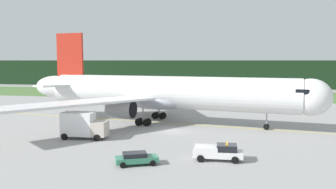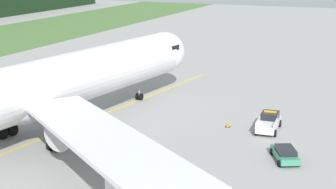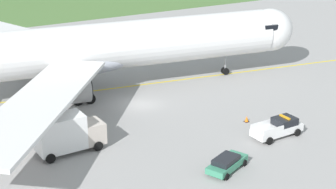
{
  "view_description": "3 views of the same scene",
  "coord_description": "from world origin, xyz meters",
  "px_view_note": "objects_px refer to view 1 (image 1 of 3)",
  "views": [
    {
      "loc": [
        10.06,
        -50.3,
        10.74
      ],
      "look_at": [
        -2.29,
        7.58,
        4.85
      ],
      "focal_mm": 36.43,
      "sensor_mm": 36.0,
      "label": 1
    },
    {
      "loc": [
        -47.33,
        -25.53,
        17.93
      ],
      "look_at": [
        3.24,
        -4.36,
        4.11
      ],
      "focal_mm": 58.27,
      "sensor_mm": 36.0,
      "label": 2
    },
    {
      "loc": [
        -25.16,
        -52.2,
        23.06
      ],
      "look_at": [
        0.67,
        -5.0,
        2.7
      ],
      "focal_mm": 59.45,
      "sensor_mm": 36.0,
      "label": 3
    }
  ],
  "objects_px": {
    "ops_pickup_truck": "(220,152)",
    "staff_car": "(136,158)",
    "apron_cone": "(217,147)",
    "airliner": "(164,93)",
    "catering_truck": "(83,125)"
  },
  "relations": [
    {
      "from": "ops_pickup_truck",
      "to": "staff_car",
      "type": "bearing_deg",
      "value": -158.15
    },
    {
      "from": "ops_pickup_truck",
      "to": "apron_cone",
      "type": "xyz_separation_m",
      "value": [
        -0.6,
        4.34,
        -0.59
      ]
    },
    {
      "from": "apron_cone",
      "to": "staff_car",
      "type": "bearing_deg",
      "value": -135.26
    },
    {
      "from": "ops_pickup_truck",
      "to": "apron_cone",
      "type": "relative_size",
      "value": 8.5
    },
    {
      "from": "airliner",
      "to": "staff_car",
      "type": "height_order",
      "value": "airliner"
    },
    {
      "from": "catering_truck",
      "to": "staff_car",
      "type": "relative_size",
      "value": 1.36
    },
    {
      "from": "ops_pickup_truck",
      "to": "apron_cone",
      "type": "height_order",
      "value": "ops_pickup_truck"
    },
    {
      "from": "apron_cone",
      "to": "airliner",
      "type": "bearing_deg",
      "value": 122.22
    },
    {
      "from": "catering_truck",
      "to": "ops_pickup_truck",
      "type": "bearing_deg",
      "value": -18.91
    },
    {
      "from": "airliner",
      "to": "apron_cone",
      "type": "xyz_separation_m",
      "value": [
        10.23,
        -16.23,
        -4.85
      ]
    },
    {
      "from": "catering_truck",
      "to": "apron_cone",
      "type": "bearing_deg",
      "value": -6.81
    },
    {
      "from": "airliner",
      "to": "apron_cone",
      "type": "relative_size",
      "value": 83.67
    },
    {
      "from": "staff_car",
      "to": "apron_cone",
      "type": "distance_m",
      "value": 10.94
    },
    {
      "from": "catering_truck",
      "to": "staff_car",
      "type": "height_order",
      "value": "catering_truck"
    },
    {
      "from": "ops_pickup_truck",
      "to": "staff_car",
      "type": "height_order",
      "value": "ops_pickup_truck"
    }
  ]
}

